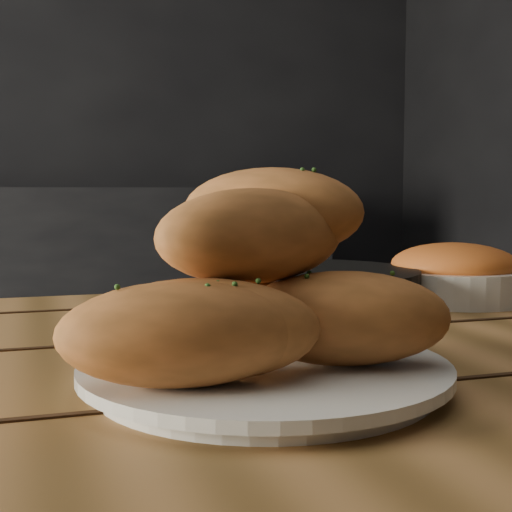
{
  "coord_description": "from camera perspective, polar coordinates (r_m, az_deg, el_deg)",
  "views": [
    {
      "loc": [
        0.43,
        -0.78,
        0.89
      ],
      "look_at": [
        0.58,
        -0.3,
        0.84
      ],
      "focal_mm": 50.0,
      "sensor_mm": 36.0,
      "label": 1
    }
  ],
  "objects": [
    {
      "name": "table",
      "position": [
        0.65,
        9.31,
        -16.27
      ],
      "size": [
        1.51,
        0.85,
        0.75
      ],
      "color": "#9A6939",
      "rests_on": "ground"
    },
    {
      "name": "plate",
      "position": [
        0.5,
        0.71,
        -9.41
      ],
      "size": [
        0.26,
        0.26,
        0.02
      ],
      "color": "white",
      "rests_on": "table"
    },
    {
      "name": "bread_rolls",
      "position": [
        0.48,
        -0.55,
        -2.61
      ],
      "size": [
        0.27,
        0.21,
        0.14
      ],
      "color": "#CA7238",
      "rests_on": "plate"
    },
    {
      "name": "skillet",
      "position": [
        0.84,
        4.23,
        -2.53
      ],
      "size": [
        0.4,
        0.26,
        0.05
      ],
      "color": "black",
      "rests_on": "table"
    },
    {
      "name": "bowl",
      "position": [
        0.92,
        15.57,
        -1.44
      ],
      "size": [
        0.18,
        0.18,
        0.07
      ],
      "color": "white",
      "rests_on": "table"
    }
  ]
}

